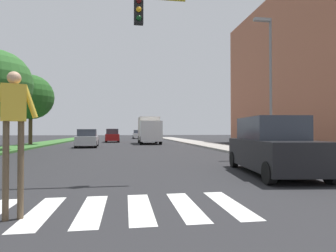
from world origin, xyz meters
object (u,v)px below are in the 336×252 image
(sedan_midblock, at_px, (87,139))
(street_lamp_right, at_px, (269,74))
(sedan_far_horizon, at_px, (138,135))
(tree_distant, at_px, (31,97))
(sedan_distant, at_px, (112,136))
(truck_box_delivery, at_px, (149,130))
(suv_crossing, at_px, (272,147))
(pedestrian_performer, at_px, (14,120))

(sedan_midblock, bearing_deg, street_lamp_right, -47.38)
(sedan_far_horizon, bearing_deg, tree_distant, -116.15)
(tree_distant, distance_m, sedan_distant, 11.80)
(tree_distant, bearing_deg, truck_box_delivery, 12.34)
(suv_crossing, height_order, sedan_midblock, suv_crossing)
(pedestrian_performer, height_order, truck_box_delivery, truck_box_delivery)
(street_lamp_right, relative_size, truck_box_delivery, 1.21)
(street_lamp_right, distance_m, truck_box_delivery, 19.08)
(sedan_midblock, bearing_deg, truck_box_delivery, 44.34)
(sedan_far_horizon, bearing_deg, suv_crossing, -86.58)
(pedestrian_performer, height_order, sedan_distant, pedestrian_performer)
(suv_crossing, bearing_deg, tree_distant, 124.90)
(sedan_midblock, height_order, sedan_far_horizon, same)
(street_lamp_right, xyz_separation_m, sedan_distant, (-9.45, 23.50, -3.79))
(suv_crossing, bearing_deg, street_lamp_right, 62.21)
(street_lamp_right, xyz_separation_m, truck_box_delivery, (-5.01, 18.17, -2.96))
(pedestrian_performer, xyz_separation_m, sedan_midblock, (-1.57, 21.26, -0.90))
(suv_crossing, bearing_deg, sedan_far_horizon, 93.42)
(tree_distant, xyz_separation_m, suv_crossing, (14.42, -20.67, -3.94))
(sedan_distant, bearing_deg, street_lamp_right, -68.10)
(tree_distant, xyz_separation_m, sedan_distant, (7.69, 7.99, -4.06))
(suv_crossing, xyz_separation_m, sedan_distant, (-6.73, 28.66, -0.12))
(tree_distant, relative_size, sedan_distant, 1.63)
(tree_distant, relative_size, suv_crossing, 1.45)
(street_lamp_right, distance_m, suv_crossing, 6.88)
(street_lamp_right, height_order, sedan_distant, street_lamp_right)
(sedan_distant, height_order, truck_box_delivery, truck_box_delivery)
(street_lamp_right, relative_size, sedan_far_horizon, 1.67)
(pedestrian_performer, relative_size, suv_crossing, 0.52)
(sedan_far_horizon, bearing_deg, sedan_midblock, -101.98)
(sedan_distant, bearing_deg, sedan_far_horizon, 75.70)
(tree_distant, height_order, pedestrian_performer, tree_distant)
(pedestrian_performer, distance_m, sedan_distant, 32.63)
(suv_crossing, relative_size, sedan_distant, 1.13)
(pedestrian_performer, relative_size, sedan_distant, 0.58)
(sedan_distant, distance_m, sedan_far_horizon, 16.46)
(suv_crossing, bearing_deg, sedan_midblock, 116.06)
(sedan_distant, bearing_deg, pedestrian_performer, -90.28)
(sedan_midblock, relative_size, sedan_far_horizon, 0.92)
(street_lamp_right, bearing_deg, pedestrian_performer, -136.50)
(pedestrian_performer, bearing_deg, tree_distant, 106.99)
(sedan_distant, bearing_deg, tree_distant, -133.90)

